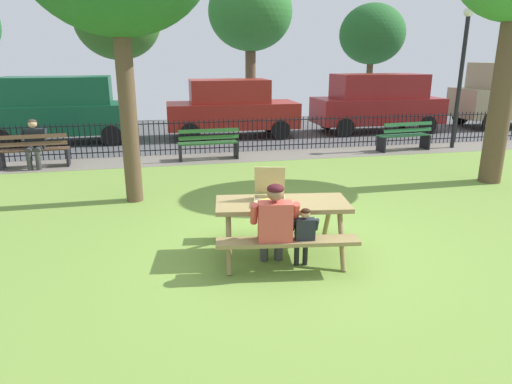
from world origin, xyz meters
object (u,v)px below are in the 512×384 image
Objects in this scene: person_on_park_bench at (34,141)px; far_tree_center at (250,13)px; far_tree_midright at (372,34)px; child_at_table at (304,233)px; park_bench_left at (34,151)px; parked_car_right at (377,102)px; picnic_table_foreground at (282,214)px; parked_car_center at (231,108)px; park_bench_center at (208,144)px; parked_car_left at (60,109)px; pizza_box_open at (270,196)px; adult_at_table at (274,223)px; park_bench_right at (404,136)px; far_tree_midleft at (117,21)px; lamp_post_walkway at (462,64)px.

far_tree_center reaches higher than person_on_park_bench.
child_at_table is at bearing -117.96° from far_tree_midright.
person_on_park_bench is (0.02, 0.02, 0.24)m from park_bench_left.
far_tree_center is (-3.34, 6.80, 3.56)m from parked_car_right.
picnic_table_foreground is 1.23× the size of park_bench_left.
child_at_table is at bearing -94.18° from parked_car_center.
person_on_park_bench reaches higher than park_bench_center.
parked_car_center is at bearing 0.00° from parked_car_left.
child_at_table is 0.73× the size of person_on_park_bench.
park_bench_left is (-4.47, 6.29, -0.44)m from pizza_box_open.
parked_car_center is at bearing 31.72° from person_on_park_bench.
pizza_box_open is at bearing -123.65° from parked_car_right.
parked_car_right is at bearing 17.38° from park_bench_left.
adult_at_table is at bearing -116.16° from picnic_table_foreground.
park_bench_right is 5.76m from parked_car_center.
far_tree_midleft reaches higher than far_tree_midright.
adult_at_table is 0.20× the size of far_tree_midleft.
parked_car_left is (0.01, 3.40, 0.44)m from person_on_park_bench.
adult_at_table is 0.40m from child_at_table.
picnic_table_foreground is 1.23× the size of park_bench_center.
picnic_table_foreground is 11.61m from parked_car_right.
far_tree_midright is at bearing 0.00° from far_tree_midleft.
picnic_table_foreground is 17.29m from far_tree_center.
person_on_park_bench reaches higher than picnic_table_foreground.
pizza_box_open reaches higher than child_at_table.
adult_at_table is 10.25m from lamp_post_walkway.
park_bench_left is 4.34m from park_bench_center.
lamp_post_walkway is 0.62× the size of far_tree_center.
parked_car_left reaches higher than park_bench_left.
park_bench_right is 1.37× the size of person_on_park_bench.
far_tree_midleft reaches higher than pizza_box_open.
parked_car_center is (1.12, 10.22, 0.35)m from adult_at_table.
parked_car_right is at bearing -0.01° from parked_car_center.
far_tree_midleft is at bearing 77.36° from parked_car_left.
park_bench_left is at bearing 180.00° from park_bench_center.
far_tree_midleft is 6.05m from far_tree_center.
far_tree_midright is at bearing 78.59° from lamp_post_walkway.
parked_car_right is 7.87m from far_tree_midright.
parked_car_left is 0.89× the size of far_tree_midright.
far_tree_midright reaches higher than picnic_table_foreground.
parked_car_center is 11.10m from far_tree_midright.
parked_car_center is 7.99m from far_tree_center.
far_tree_center is at bearing 53.39° from park_bench_left.
lamp_post_walkway is at bearing -101.41° from far_tree_midright.
parked_car_center is at bearing -140.74° from far_tree_midright.
park_bench_left is 0.27× the size of far_tree_midleft.
pizza_box_open is 7.73m from park_bench_left.
child_at_table is 0.20× the size of parked_car_center.
parked_car_center reaches higher than picnic_table_foreground.
parked_car_left reaches higher than park_bench_center.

